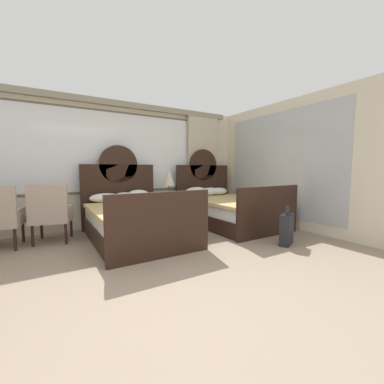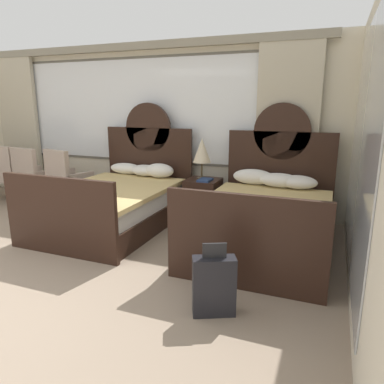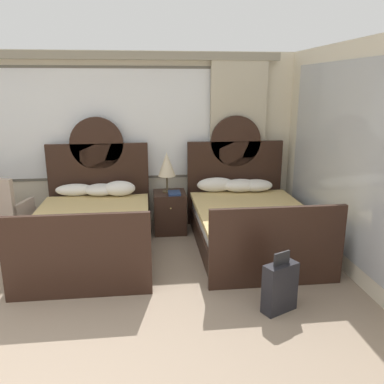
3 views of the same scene
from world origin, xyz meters
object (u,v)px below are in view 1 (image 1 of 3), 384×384
Objects in this scene: book_on_nightstand at (176,196)px; table_lamp_on_nightstand at (169,178)px; armchair_by_window_left at (51,212)px; suitcase_on_floor at (287,229)px; bed_near_mirror at (228,209)px; nightstand_between_beds at (171,210)px; bed_near_window at (135,219)px.

table_lamp_on_nightstand is at bearing 127.82° from book_on_nightstand.
armchair_by_window_left reaches higher than book_on_nightstand.
table_lamp_on_nightstand is 0.61× the size of armchair_by_window_left.
book_on_nightstand is 2.46m from suitcase_on_floor.
bed_near_mirror reaches higher than nightstand_between_beds.
suitcase_on_floor is at bearing -39.25° from bed_near_window.
armchair_by_window_left reaches higher than suitcase_on_floor.
suitcase_on_floor is at bearing -68.66° from book_on_nightstand.
bed_near_window is at bearing 140.75° from suitcase_on_floor.
table_lamp_on_nightstand is 0.44m from book_on_nightstand.
suitcase_on_floor reaches higher than nightstand_between_beds.
table_lamp_on_nightstand is at bearing 112.35° from suitcase_on_floor.
bed_near_window is 3.51× the size of suitcase_on_floor.
suitcase_on_floor is at bearing -67.65° from table_lamp_on_nightstand.
bed_near_window is at bearing -20.33° from armchair_by_window_left.
table_lamp_on_nightstand is at bearing 6.33° from armchair_by_window_left.
nightstand_between_beds is 2.55m from suitcase_on_floor.
bed_near_window is 2.61m from suitcase_on_floor.
table_lamp_on_nightstand reaches higher than nightstand_between_beds.
table_lamp_on_nightstand is 0.96× the size of suitcase_on_floor.
table_lamp_on_nightstand is 2.40m from armchair_by_window_left.
bed_near_window is 1.29m from nightstand_between_beds.
bed_near_mirror is at bearing -33.19° from nightstand_between_beds.
suitcase_on_floor is (0.88, -2.26, -0.38)m from book_on_nightstand.
armchair_by_window_left is at bearing -176.87° from book_on_nightstand.
bed_near_mirror is 3.66× the size of table_lamp_on_nightstand.
armchair_by_window_left is (-3.44, 0.47, 0.17)m from bed_near_mirror.
book_on_nightstand is at bearing 111.34° from suitcase_on_floor.
bed_near_window reaches higher than suitcase_on_floor.
bed_near_window reaches higher than armchair_by_window_left.
bed_near_window and bed_near_mirror have the same top height.
suitcase_on_floor is (3.32, -2.13, -0.27)m from armchair_by_window_left.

